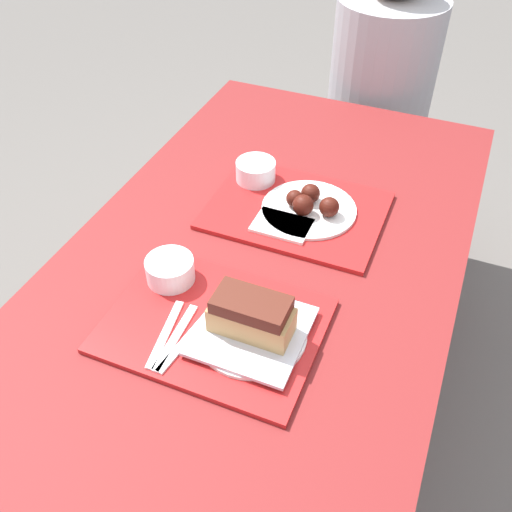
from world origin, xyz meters
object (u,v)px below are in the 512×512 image
bowl_coleslaw_near (170,269)px  person_seated_across (383,69)px  brisket_sandwich_plate (252,322)px  wings_plate_far (309,205)px  tray_near (214,325)px  bowl_coleslaw_far (256,170)px  tray_far (296,210)px

bowl_coleslaw_near → person_seated_across: bearing=80.9°
brisket_sandwich_plate → wings_plate_far: 0.41m
tray_near → brisket_sandwich_plate: 0.09m
bowl_coleslaw_far → wings_plate_far: size_ratio=0.44×
brisket_sandwich_plate → tray_far: bearing=97.5°
tray_near → bowl_coleslaw_far: (-0.11, 0.48, 0.03)m
tray_near → person_seated_across: (0.05, 1.23, 0.02)m
bowl_coleslaw_near → brisket_sandwich_plate: size_ratio=0.48×
person_seated_across → bowl_coleslaw_near: bearing=-99.1°
bowl_coleslaw_far → tray_near: bearing=-76.9°
wings_plate_far → tray_near: bearing=-98.1°
tray_near → tray_far: bearing=86.3°
tray_near → tray_far: (0.03, 0.41, 0.00)m
tray_near → wings_plate_far: size_ratio=1.82×
tray_far → bowl_coleslaw_far: size_ratio=4.10×
bowl_coleslaw_near → wings_plate_far: bearing=59.5°
bowl_coleslaw_far → person_seated_across: (0.16, 0.74, -0.01)m
tray_near → wings_plate_far: wings_plate_far is taller
bowl_coleslaw_near → wings_plate_far: wings_plate_far is taller
person_seated_across → tray_far: bearing=-91.4°
brisket_sandwich_plate → bowl_coleslaw_near: bearing=160.8°
person_seated_across → wings_plate_far: bearing=-89.2°
brisket_sandwich_plate → wings_plate_far: brisket_sandwich_plate is taller
bowl_coleslaw_near → bowl_coleslaw_far: bearing=86.5°
wings_plate_far → bowl_coleslaw_near: bearing=-120.5°
tray_near → brisket_sandwich_plate: size_ratio=1.95×
tray_near → person_seated_across: size_ratio=0.58×
tray_near → wings_plate_far: bearing=81.9°
tray_far → brisket_sandwich_plate: 0.41m
tray_far → wings_plate_far: size_ratio=1.82×
tray_far → person_seated_across: person_seated_across is taller
bowl_coleslaw_near → tray_far: bearing=63.6°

